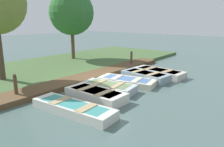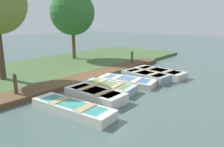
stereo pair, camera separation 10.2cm
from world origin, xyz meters
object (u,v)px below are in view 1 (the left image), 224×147
rowboat_2 (108,87)px  park_tree_left (71,13)px  rowboat_3 (127,81)px  rowboat_0 (73,108)px  rowboat_1 (96,95)px  rowboat_4 (145,76)px  mooring_post_far (131,59)px  mooring_post_near (16,87)px  rowboat_5 (159,72)px

rowboat_2 → park_tree_left: park_tree_left is taller
rowboat_3 → rowboat_0: bearing=-92.9°
rowboat_1 → park_tree_left: park_tree_left is taller
rowboat_4 → mooring_post_far: (-2.67, 2.54, 0.35)m
rowboat_1 → mooring_post_near: (-2.66, -2.13, 0.35)m
rowboat_2 → mooring_post_near: bearing=-134.0°
rowboat_1 → rowboat_5: rowboat_1 is taller
mooring_post_near → rowboat_4: bearing=67.0°
rowboat_5 → rowboat_3: bearing=-95.3°
mooring_post_near → rowboat_3: bearing=64.0°
rowboat_2 → mooring_post_near: 4.10m
rowboat_2 → rowboat_4: (0.31, 2.95, 0.03)m
rowboat_3 → mooring_post_near: bearing=-126.8°
mooring_post_near → park_tree_left: (-4.98, 7.61, 3.30)m
rowboat_3 → mooring_post_far: mooring_post_far is taller
rowboat_0 → rowboat_5: bearing=86.0°
rowboat_4 → rowboat_1: bearing=-84.5°
rowboat_4 → rowboat_0: bearing=-81.4°
rowboat_1 → mooring_post_far: bearing=111.8°
rowboat_1 → park_tree_left: bearing=144.5°
rowboat_4 → park_tree_left: bearing=175.8°
rowboat_2 → rowboat_4: bearing=75.2°
rowboat_0 → rowboat_5: rowboat_5 is taller
mooring_post_far → rowboat_3: bearing=-59.1°
park_tree_left → rowboat_5: bearing=-0.3°
rowboat_3 → park_tree_left: park_tree_left is taller
rowboat_1 → rowboat_3: (-0.29, 2.73, -0.06)m
rowboat_1 → rowboat_5: (0.20, 5.45, -0.02)m
rowboat_2 → park_tree_left: (-7.33, 4.28, 3.68)m
rowboat_2 → mooring_post_far: bearing=104.5°
rowboat_1 → mooring_post_near: mooring_post_near is taller
rowboat_2 → mooring_post_near: (-2.35, -3.33, 0.38)m
park_tree_left → rowboat_3: bearing=-20.5°
rowboat_0 → rowboat_5: 7.00m
rowboat_3 → rowboat_4: (0.30, 1.42, 0.06)m
rowboat_2 → mooring_post_near: size_ratio=2.47×
rowboat_1 → rowboat_2: size_ratio=0.98×
rowboat_3 → park_tree_left: 8.68m
rowboat_0 → park_tree_left: park_tree_left is taller
rowboat_0 → rowboat_3: bearing=93.1°
rowboat_5 → rowboat_2: bearing=-91.9°
rowboat_2 → rowboat_5: bearing=74.5°
rowboat_0 → rowboat_5: (-0.11, 7.00, 0.02)m
rowboat_1 → rowboat_0: bearing=-78.5°
rowboat_3 → park_tree_left: (-7.35, 2.75, 3.71)m
park_tree_left → rowboat_1: bearing=-35.7°
rowboat_5 → mooring_post_far: bearing=161.3°
mooring_post_near → mooring_post_far: bearing=90.0°
rowboat_2 → rowboat_5: 4.28m
mooring_post_far → rowboat_4: bearing=-43.5°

